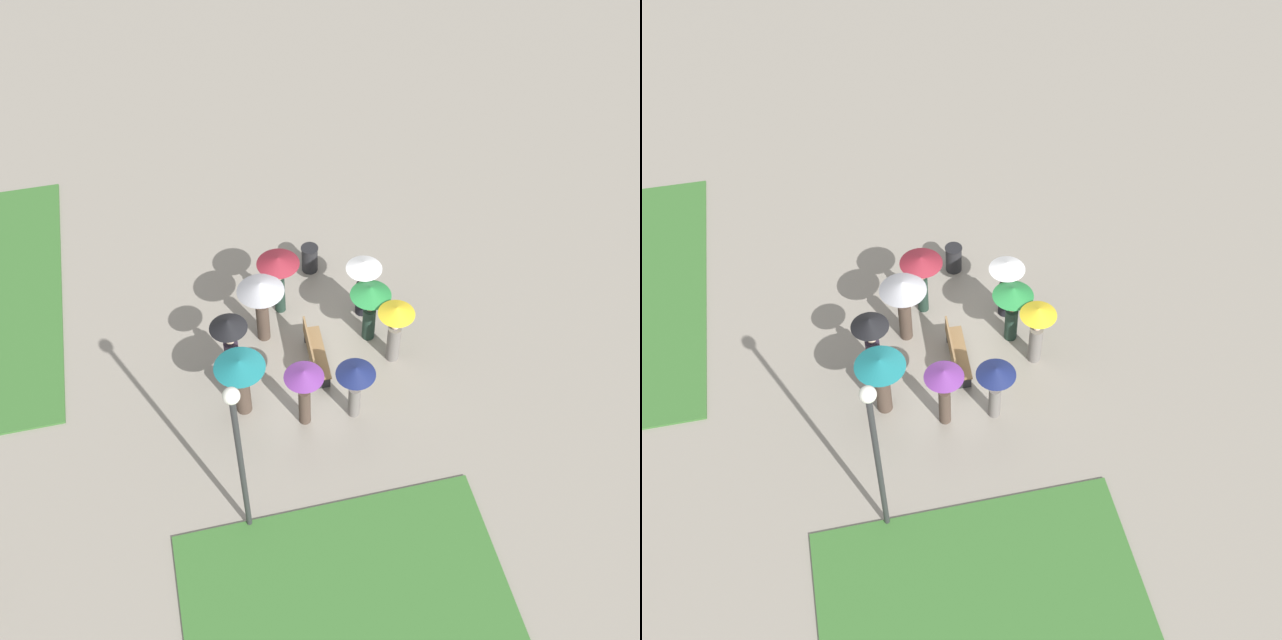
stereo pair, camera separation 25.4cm
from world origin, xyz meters
TOP-DOWN VIEW (x-y plane):
  - ground_plane at (0.00, 0.00)m, footprint 90.00×90.00m
  - park_bench at (-0.61, -0.15)m, footprint 1.71×0.49m
  - lamp_post at (-4.58, 2.19)m, footprint 0.32×0.32m
  - trash_bin at (2.68, -0.77)m, footprint 0.48×0.48m
  - crowd_person_teal at (-1.57, 1.80)m, footprint 1.20×1.20m
  - crowd_person_black at (-0.41, 1.87)m, footprint 0.92×0.92m
  - crowd_person_grey at (0.56, 0.92)m, footprint 1.18×1.18m
  - crowd_person_green at (-0.03, -1.72)m, footprint 1.03×1.03m
  - crowd_person_purple at (-2.22, 0.44)m, footprint 0.92×0.92m
  - crowd_person_navy at (-2.28, -0.75)m, footprint 0.93×0.93m
  - crowd_person_white at (0.82, -1.77)m, footprint 0.93×0.93m
  - crowd_person_yellow at (-0.84, -2.13)m, footprint 0.90×0.90m
  - crowd_person_maroon at (1.40, 0.32)m, footprint 1.10×1.10m

SIDE VIEW (x-z plane):
  - ground_plane at x=0.00m, z-range 0.00..0.00m
  - trash_bin at x=2.68m, z-range 0.00..0.83m
  - park_bench at x=-0.61m, z-range 0.02..0.92m
  - crowd_person_white at x=0.82m, z-range 0.33..2.22m
  - crowd_person_yellow at x=-0.84m, z-range 0.33..2.23m
  - crowd_person_navy at x=-2.28m, z-range 0.42..2.20m
  - crowd_person_black at x=-0.41m, z-range 0.36..2.34m
  - crowd_person_teal at x=-1.57m, z-range 0.43..2.30m
  - crowd_person_green at x=-0.03m, z-range 0.45..2.30m
  - crowd_person_purple at x=-2.22m, z-range 0.43..2.37m
  - crowd_person_maroon at x=1.40m, z-range 0.51..2.45m
  - crowd_person_grey at x=0.56m, z-range 0.54..2.56m
  - lamp_post at x=-4.58m, z-range 0.66..5.61m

